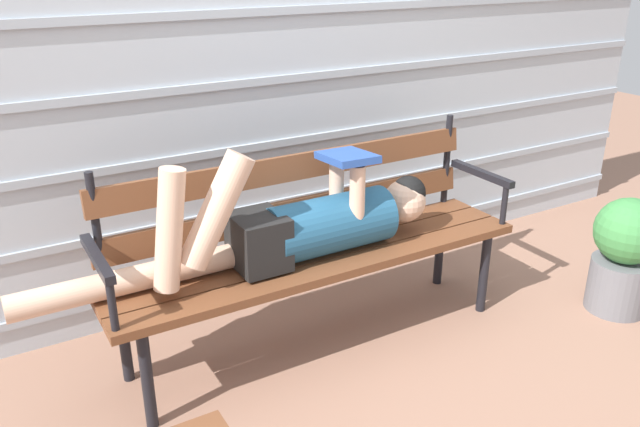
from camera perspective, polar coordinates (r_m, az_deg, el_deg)
The scene contains 5 objects.
ground_plane at distance 2.84m, azimuth 1.34°, elevation -12.54°, with size 12.00×12.00×0.00m, color #936B56.
house_siding at distance 3.03m, azimuth -5.94°, elevation 11.69°, with size 5.26×0.08×2.14m.
park_bench at distance 2.74m, azimuth -0.69°, elevation -2.03°, with size 1.85×0.43×0.89m.
reclining_person at distance 2.60m, azimuth -2.00°, elevation -1.05°, with size 1.74×0.26×0.53m.
potted_plant at distance 3.35m, azimuth 25.49°, elevation -3.18°, with size 0.31×0.31×0.57m.
Camera 1 is at (-1.23, -1.97, 1.62)m, focal length 35.93 mm.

